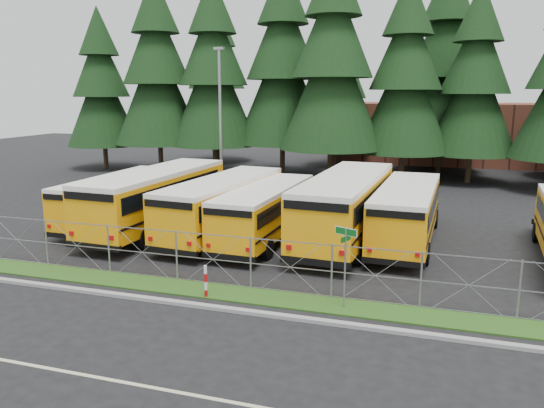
{
  "coord_description": "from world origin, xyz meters",
  "views": [
    {
      "loc": [
        5.28,
        -18.37,
        7.12
      ],
      "look_at": [
        -1.75,
        4.0,
        2.16
      ],
      "focal_mm": 35.0,
      "sensor_mm": 36.0,
      "label": 1
    }
  ],
  "objects_px": {
    "bus_5": "(348,208)",
    "striped_bollard": "(206,282)",
    "bus_2": "(161,200)",
    "bus_4": "(268,213)",
    "light_standard": "(220,116)",
    "bus_3": "(226,206)",
    "bus_6": "(407,214)",
    "bus_1": "(121,200)",
    "street_sign": "(345,251)"
  },
  "relations": [
    {
      "from": "bus_6",
      "to": "light_standard",
      "type": "bearing_deg",
      "value": 147.38
    },
    {
      "from": "bus_2",
      "to": "bus_5",
      "type": "height_order",
      "value": "bus_5"
    },
    {
      "from": "bus_3",
      "to": "striped_bollard",
      "type": "distance_m",
      "value": 8.56
    },
    {
      "from": "bus_3",
      "to": "bus_4",
      "type": "xyz_separation_m",
      "value": [
        2.29,
        -0.26,
        -0.11
      ]
    },
    {
      "from": "bus_6",
      "to": "striped_bollard",
      "type": "bearing_deg",
      "value": -121.58
    },
    {
      "from": "light_standard",
      "to": "striped_bollard",
      "type": "bearing_deg",
      "value": -68.82
    },
    {
      "from": "bus_4",
      "to": "striped_bollard",
      "type": "bearing_deg",
      "value": -85.98
    },
    {
      "from": "bus_3",
      "to": "bus_5",
      "type": "distance_m",
      "value": 6.06
    },
    {
      "from": "bus_3",
      "to": "street_sign",
      "type": "height_order",
      "value": "bus_3"
    },
    {
      "from": "light_standard",
      "to": "bus_5",
      "type": "bearing_deg",
      "value": -42.59
    },
    {
      "from": "bus_6",
      "to": "bus_1",
      "type": "bearing_deg",
      "value": -174.77
    },
    {
      "from": "bus_3",
      "to": "bus_4",
      "type": "bearing_deg",
      "value": -1.22
    },
    {
      "from": "striped_bollard",
      "to": "bus_6",
      "type": "bearing_deg",
      "value": 55.99
    },
    {
      "from": "bus_3",
      "to": "light_standard",
      "type": "relative_size",
      "value": 1.1
    },
    {
      "from": "street_sign",
      "to": "light_standard",
      "type": "relative_size",
      "value": 0.28
    },
    {
      "from": "bus_1",
      "to": "bus_4",
      "type": "xyz_separation_m",
      "value": [
        8.68,
        -0.69,
        0.02
      ]
    },
    {
      "from": "striped_bollard",
      "to": "light_standard",
      "type": "relative_size",
      "value": 0.12
    },
    {
      "from": "bus_5",
      "to": "bus_2",
      "type": "bearing_deg",
      "value": -172.02
    },
    {
      "from": "bus_6",
      "to": "street_sign",
      "type": "height_order",
      "value": "bus_6"
    },
    {
      "from": "bus_1",
      "to": "bus_5",
      "type": "relative_size",
      "value": 0.82
    },
    {
      "from": "bus_4",
      "to": "bus_6",
      "type": "relative_size",
      "value": 0.95
    },
    {
      "from": "street_sign",
      "to": "light_standard",
      "type": "bearing_deg",
      "value": 123.42
    },
    {
      "from": "bus_1",
      "to": "bus_3",
      "type": "relative_size",
      "value": 0.91
    },
    {
      "from": "bus_1",
      "to": "bus_3",
      "type": "xyz_separation_m",
      "value": [
        6.39,
        -0.43,
        0.13
      ]
    },
    {
      "from": "bus_1",
      "to": "bus_6",
      "type": "distance_m",
      "value": 15.22
    },
    {
      "from": "bus_1",
      "to": "light_standard",
      "type": "distance_m",
      "value": 11.2
    },
    {
      "from": "bus_1",
      "to": "bus_2",
      "type": "relative_size",
      "value": 0.84
    },
    {
      "from": "bus_5",
      "to": "light_standard",
      "type": "height_order",
      "value": "light_standard"
    },
    {
      "from": "bus_4",
      "to": "light_standard",
      "type": "distance_m",
      "value": 13.68
    },
    {
      "from": "bus_6",
      "to": "light_standard",
      "type": "distance_m",
      "value": 17.08
    },
    {
      "from": "bus_3",
      "to": "bus_2",
      "type": "bearing_deg",
      "value": -174.07
    },
    {
      "from": "bus_4",
      "to": "street_sign",
      "type": "bearing_deg",
      "value": -53.36
    },
    {
      "from": "bus_2",
      "to": "bus_6",
      "type": "bearing_deg",
      "value": 8.36
    },
    {
      "from": "bus_5",
      "to": "bus_6",
      "type": "height_order",
      "value": "bus_5"
    },
    {
      "from": "bus_4",
      "to": "bus_6",
      "type": "xyz_separation_m",
      "value": [
        6.52,
        1.44,
        0.07
      ]
    },
    {
      "from": "bus_6",
      "to": "striped_bollard",
      "type": "relative_size",
      "value": 9.0
    },
    {
      "from": "street_sign",
      "to": "striped_bollard",
      "type": "xyz_separation_m",
      "value": [
        -4.81,
        -0.49,
        -1.43
      ]
    },
    {
      "from": "bus_1",
      "to": "bus_6",
      "type": "xyz_separation_m",
      "value": [
        15.2,
        0.74,
        0.08
      ]
    },
    {
      "from": "bus_2",
      "to": "striped_bollard",
      "type": "xyz_separation_m",
      "value": [
        6.21,
        -8.09,
        -0.99
      ]
    },
    {
      "from": "striped_bollard",
      "to": "light_standard",
      "type": "bearing_deg",
      "value": 111.18
    },
    {
      "from": "bus_2",
      "to": "striped_bollard",
      "type": "distance_m",
      "value": 10.24
    },
    {
      "from": "bus_5",
      "to": "striped_bollard",
      "type": "height_order",
      "value": "bus_5"
    },
    {
      "from": "bus_1",
      "to": "bus_5",
      "type": "height_order",
      "value": "bus_5"
    },
    {
      "from": "bus_1",
      "to": "street_sign",
      "type": "height_order",
      "value": "street_sign"
    },
    {
      "from": "bus_5",
      "to": "striped_bollard",
      "type": "bearing_deg",
      "value": -108.25
    },
    {
      "from": "bus_1",
      "to": "bus_5",
      "type": "bearing_deg",
      "value": 2.12
    },
    {
      "from": "bus_2",
      "to": "bus_6",
      "type": "distance_m",
      "value": 12.55
    },
    {
      "from": "bus_5",
      "to": "bus_6",
      "type": "relative_size",
      "value": 1.15
    },
    {
      "from": "bus_4",
      "to": "light_standard",
      "type": "xyz_separation_m",
      "value": [
        -7.06,
        10.96,
        4.15
      ]
    },
    {
      "from": "bus_6",
      "to": "bus_5",
      "type": "bearing_deg",
      "value": -169.8
    }
  ]
}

